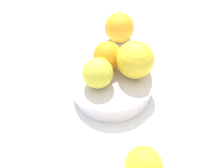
% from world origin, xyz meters
% --- Properties ---
extents(ground_plane, '(1.10, 1.10, 0.02)m').
position_xyz_m(ground_plane, '(0.00, 0.00, -0.01)').
color(ground_plane, white).
extents(fruit_bowl, '(0.17, 0.17, 0.04)m').
position_xyz_m(fruit_bowl, '(0.00, 0.00, 0.02)').
color(fruit_bowl, silver).
rests_on(fruit_bowl, ground_plane).
extents(orange_in_bowl_0, '(0.06, 0.06, 0.06)m').
position_xyz_m(orange_in_bowl_0, '(-0.02, -0.02, 0.07)').
color(orange_in_bowl_0, yellow).
rests_on(orange_in_bowl_0, fruit_bowl).
extents(orange_in_bowl_1, '(0.08, 0.08, 0.08)m').
position_xyz_m(orange_in_bowl_1, '(0.04, 0.03, 0.08)').
color(orange_in_bowl_1, yellow).
rests_on(orange_in_bowl_1, fruit_bowl).
extents(orange_in_bowl_2, '(0.06, 0.06, 0.06)m').
position_xyz_m(orange_in_bowl_2, '(-0.02, 0.03, 0.07)').
color(orange_in_bowl_2, orange).
rests_on(orange_in_bowl_2, fruit_bowl).
extents(orange_loose_0, '(0.06, 0.06, 0.06)m').
position_xyz_m(orange_loose_0, '(0.11, -0.16, 0.03)').
color(orange_loose_0, yellow).
rests_on(orange_loose_0, ground_plane).
extents(orange_loose_1, '(0.08, 0.08, 0.08)m').
position_xyz_m(orange_loose_1, '(-0.05, 0.19, 0.04)').
color(orange_loose_1, '#F9A823').
rests_on(orange_loose_1, ground_plane).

